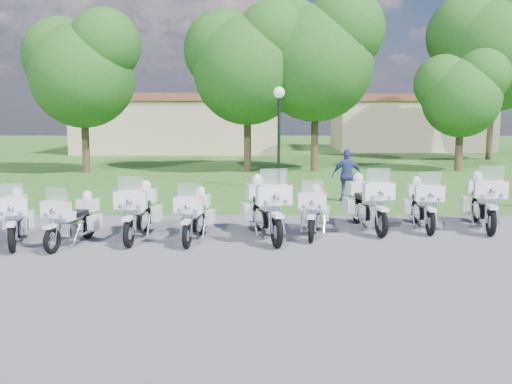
{
  "coord_description": "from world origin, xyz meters",
  "views": [
    {
      "loc": [
        -0.27,
        -13.6,
        3.14
      ],
      "look_at": [
        -0.38,
        1.2,
        0.95
      ],
      "focal_mm": 40.0,
      "sensor_mm": 36.0,
      "label": 1
    }
  ],
  "objects_px": {
    "motorcycle_0": "(15,217)",
    "motorcycle_2": "(139,211)",
    "motorcycle_6": "(367,202)",
    "bystander_c": "(347,176)",
    "motorcycle_1": "(73,219)",
    "motorcycle_4": "(265,207)",
    "motorcycle_8": "(483,201)",
    "motorcycle_3": "(195,215)",
    "lamp_post": "(279,112)",
    "motorcycle_7": "(422,203)",
    "motorcycle_5": "(314,210)"
  },
  "relations": [
    {
      "from": "motorcycle_3",
      "to": "motorcycle_4",
      "type": "bearing_deg",
      "value": -165.36
    },
    {
      "from": "motorcycle_6",
      "to": "motorcycle_8",
      "type": "height_order",
      "value": "motorcycle_8"
    },
    {
      "from": "motorcycle_7",
      "to": "bystander_c",
      "type": "bearing_deg",
      "value": -69.84
    },
    {
      "from": "motorcycle_5",
      "to": "motorcycle_1",
      "type": "bearing_deg",
      "value": 19.82
    },
    {
      "from": "motorcycle_1",
      "to": "bystander_c",
      "type": "xyz_separation_m",
      "value": [
        7.25,
        6.18,
        0.28
      ]
    },
    {
      "from": "motorcycle_2",
      "to": "motorcycle_1",
      "type": "bearing_deg",
      "value": 27.17
    },
    {
      "from": "bystander_c",
      "to": "motorcycle_3",
      "type": "bearing_deg",
      "value": 51.6
    },
    {
      "from": "bystander_c",
      "to": "motorcycle_1",
      "type": "bearing_deg",
      "value": 40.34
    },
    {
      "from": "motorcycle_3",
      "to": "motorcycle_7",
      "type": "relative_size",
      "value": 0.93
    },
    {
      "from": "motorcycle_0",
      "to": "motorcycle_2",
      "type": "distance_m",
      "value": 2.83
    },
    {
      "from": "motorcycle_3",
      "to": "motorcycle_4",
      "type": "height_order",
      "value": "motorcycle_4"
    },
    {
      "from": "motorcycle_3",
      "to": "motorcycle_8",
      "type": "height_order",
      "value": "motorcycle_8"
    },
    {
      "from": "motorcycle_4",
      "to": "motorcycle_7",
      "type": "height_order",
      "value": "motorcycle_4"
    },
    {
      "from": "motorcycle_0",
      "to": "motorcycle_2",
      "type": "height_order",
      "value": "motorcycle_2"
    },
    {
      "from": "motorcycle_2",
      "to": "motorcycle_4",
      "type": "distance_m",
      "value": 3.05
    },
    {
      "from": "motorcycle_7",
      "to": "motorcycle_8",
      "type": "relative_size",
      "value": 0.91
    },
    {
      "from": "motorcycle_2",
      "to": "motorcycle_0",
      "type": "bearing_deg",
      "value": 13.87
    },
    {
      "from": "motorcycle_0",
      "to": "lamp_post",
      "type": "relative_size",
      "value": 0.55
    },
    {
      "from": "motorcycle_7",
      "to": "motorcycle_8",
      "type": "xyz_separation_m",
      "value": [
        1.6,
        0.04,
        0.07
      ]
    },
    {
      "from": "motorcycle_6",
      "to": "lamp_post",
      "type": "relative_size",
      "value": 0.63
    },
    {
      "from": "motorcycle_2",
      "to": "motorcycle_7",
      "type": "bearing_deg",
      "value": -167.88
    },
    {
      "from": "motorcycle_0",
      "to": "motorcycle_2",
      "type": "relative_size",
      "value": 0.9
    },
    {
      "from": "motorcycle_7",
      "to": "motorcycle_0",
      "type": "bearing_deg",
      "value": 13.28
    },
    {
      "from": "motorcycle_6",
      "to": "motorcycle_5",
      "type": "bearing_deg",
      "value": 16.12
    },
    {
      "from": "motorcycle_1",
      "to": "lamp_post",
      "type": "relative_size",
      "value": 0.53
    },
    {
      "from": "motorcycle_8",
      "to": "bystander_c",
      "type": "height_order",
      "value": "bystander_c"
    },
    {
      "from": "motorcycle_0",
      "to": "motorcycle_5",
      "type": "xyz_separation_m",
      "value": [
        7.04,
        1.02,
        -0.02
      ]
    },
    {
      "from": "motorcycle_0",
      "to": "motorcycle_3",
      "type": "bearing_deg",
      "value": 167.81
    },
    {
      "from": "motorcycle_0",
      "to": "motorcycle_2",
      "type": "bearing_deg",
      "value": 173.8
    },
    {
      "from": "motorcycle_0",
      "to": "motorcycle_6",
      "type": "bearing_deg",
      "value": 173.24
    },
    {
      "from": "motorcycle_1",
      "to": "motorcycle_4",
      "type": "distance_m",
      "value": 4.51
    },
    {
      "from": "motorcycle_5",
      "to": "motorcycle_8",
      "type": "bearing_deg",
      "value": -160.13
    },
    {
      "from": "motorcycle_3",
      "to": "bystander_c",
      "type": "distance_m",
      "value": 7.24
    },
    {
      "from": "motorcycle_2",
      "to": "motorcycle_6",
      "type": "height_order",
      "value": "motorcycle_6"
    },
    {
      "from": "motorcycle_0",
      "to": "motorcycle_6",
      "type": "height_order",
      "value": "motorcycle_6"
    },
    {
      "from": "motorcycle_6",
      "to": "bystander_c",
      "type": "bearing_deg",
      "value": -100.6
    },
    {
      "from": "motorcycle_2",
      "to": "motorcycle_3",
      "type": "xyz_separation_m",
      "value": [
        1.37,
        -0.16,
        -0.06
      ]
    },
    {
      "from": "motorcycle_8",
      "to": "bystander_c",
      "type": "xyz_separation_m",
      "value": [
        -2.94,
        4.21,
        0.16
      ]
    },
    {
      "from": "motorcycle_5",
      "to": "motorcycle_6",
      "type": "height_order",
      "value": "motorcycle_6"
    },
    {
      "from": "motorcycle_4",
      "to": "motorcycle_7",
      "type": "distance_m",
      "value": 4.31
    },
    {
      "from": "motorcycle_6",
      "to": "motorcycle_8",
      "type": "xyz_separation_m",
      "value": [
        3.08,
        0.2,
        0.02
      ]
    },
    {
      "from": "motorcycle_8",
      "to": "motorcycle_3",
      "type": "bearing_deg",
      "value": 20.73
    },
    {
      "from": "motorcycle_2",
      "to": "lamp_post",
      "type": "height_order",
      "value": "lamp_post"
    },
    {
      "from": "motorcycle_5",
      "to": "lamp_post",
      "type": "distance_m",
      "value": 8.36
    },
    {
      "from": "motorcycle_6",
      "to": "motorcycle_3",
      "type": "bearing_deg",
      "value": 7.45
    },
    {
      "from": "motorcycle_4",
      "to": "bystander_c",
      "type": "bearing_deg",
      "value": -130.6
    },
    {
      "from": "motorcycle_5",
      "to": "motorcycle_6",
      "type": "bearing_deg",
      "value": -146.16
    },
    {
      "from": "motorcycle_3",
      "to": "bystander_c",
      "type": "xyz_separation_m",
      "value": [
        4.49,
        5.68,
        0.27
      ]
    },
    {
      "from": "motorcycle_1",
      "to": "motorcycle_4",
      "type": "xyz_separation_m",
      "value": [
        4.44,
        0.76,
        0.15
      ]
    },
    {
      "from": "motorcycle_0",
      "to": "bystander_c",
      "type": "height_order",
      "value": "bystander_c"
    }
  ]
}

